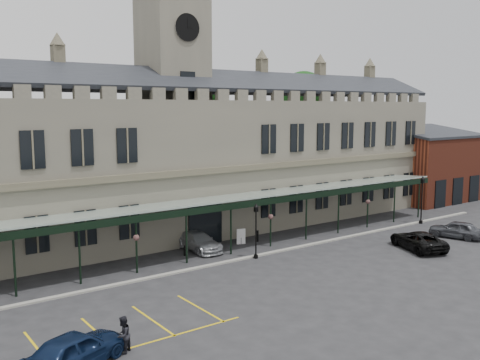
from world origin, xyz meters
TOP-DOWN VIEW (x-y plane):
  - ground at (0.00, 0.00)m, footprint 140.00×140.00m
  - station_building at (0.00, 15.91)m, footprint 60.00×10.36m
  - clock_tower at (0.00, 16.00)m, footprint 5.60×5.60m
  - canopy at (0.00, 7.46)m, footprint 50.00×4.10m
  - brick_annex at (34.00, 12.97)m, footprint 12.40×8.36m
  - kerb at (0.00, 5.50)m, footprint 60.00×0.40m
  - parking_markings at (-14.00, -1.50)m, footprint 16.00×6.00m
  - tree_behind_mid at (8.00, 25.00)m, footprint 6.00×6.00m
  - tree_behind_right at (24.00, 25.00)m, footprint 6.00×6.00m
  - lamp_post_mid at (0.87, 5.14)m, footprint 0.40×0.40m
  - lamp_post_right at (21.59, 5.17)m, footprint 0.45×0.45m
  - traffic_cone at (15.17, 0.67)m, footprint 0.42×0.42m
  - sign_board at (2.49, 9.25)m, footprint 0.74×0.28m
  - bollard_left at (-3.14, 8.98)m, footprint 0.14×0.14m
  - bollard_right at (4.10, 9.05)m, footprint 0.17×0.17m
  - car_left_a at (-16.12, -3.74)m, footprint 5.23×3.54m
  - car_taxi at (-1.47, 9.65)m, footprint 2.11×5.08m
  - car_van at (13.00, -0.57)m, footprint 4.25×5.95m
  - car_right_a at (19.00, -0.22)m, footprint 3.10×4.87m
  - person_b at (-13.87, -3.70)m, footprint 1.10×1.07m

SIDE VIEW (x-z plane):
  - ground at x=0.00m, z-range 0.00..0.00m
  - parking_markings at x=-14.00m, z-range -0.01..0.01m
  - kerb at x=0.00m, z-range 0.00..0.12m
  - traffic_cone at x=15.17m, z-range -0.01..0.67m
  - bollard_left at x=-3.14m, z-range 0.00..0.81m
  - bollard_right at x=4.10m, z-range 0.00..0.98m
  - sign_board at x=2.49m, z-range -0.02..1.29m
  - car_taxi at x=-1.47m, z-range 0.00..1.47m
  - car_van at x=13.00m, z-range 0.00..1.50m
  - car_right_a at x=19.00m, z-range 0.00..1.54m
  - car_left_a at x=-16.12m, z-range 0.00..1.65m
  - person_b at x=-13.87m, z-range 0.00..1.78m
  - canopy at x=0.00m, z-range 0.25..4.55m
  - lamp_post_mid at x=0.87m, z-range 0.39..4.65m
  - lamp_post_right at x=21.59m, z-range 0.44..5.19m
  - brick_annex at x=34.00m, z-range -0.46..8.77m
  - station_building at x=0.00m, z-range -2.18..15.12m
  - tree_behind_mid at x=8.00m, z-range 4.81..20.81m
  - tree_behind_right at x=24.00m, z-range 4.81..20.81m
  - clock_tower at x=0.00m, z-range 0.71..25.51m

